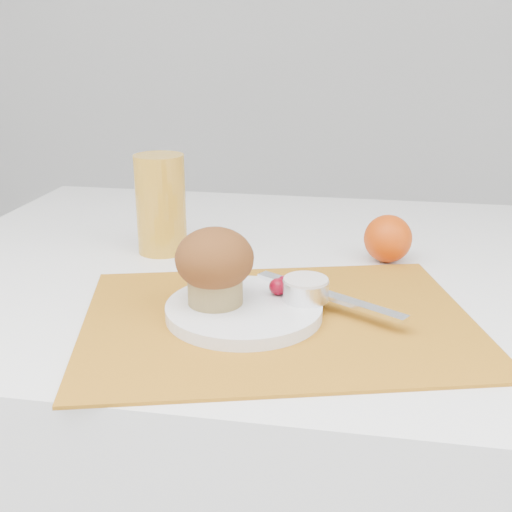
% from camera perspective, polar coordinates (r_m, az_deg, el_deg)
% --- Properties ---
extents(table, '(1.20, 0.80, 0.75)m').
position_cam_1_polar(table, '(1.11, 5.59, -19.39)').
color(table, white).
rests_on(table, ground).
extents(placemat, '(0.52, 0.44, 0.00)m').
position_cam_1_polar(placemat, '(0.75, 2.00, -5.70)').
color(placemat, '#B06D18').
rests_on(placemat, table).
extents(plate, '(0.20, 0.20, 0.01)m').
position_cam_1_polar(plate, '(0.75, -1.08, -4.81)').
color(plate, white).
rests_on(plate, placemat).
extents(ramekin, '(0.07, 0.07, 0.02)m').
position_cam_1_polar(ramekin, '(0.76, 4.43, -3.05)').
color(ramekin, white).
rests_on(ramekin, plate).
extents(cream, '(0.06, 0.06, 0.01)m').
position_cam_1_polar(cream, '(0.75, 4.46, -2.22)').
color(cream, silver).
rests_on(cream, ramekin).
extents(raspberry_near, '(0.02, 0.02, 0.02)m').
position_cam_1_polar(raspberry_near, '(0.77, 1.99, -2.73)').
color(raspberry_near, '#59020F').
rests_on(raspberry_near, plate).
extents(raspberry_far, '(0.02, 0.02, 0.02)m').
position_cam_1_polar(raspberry_far, '(0.78, 2.59, -2.42)').
color(raspberry_far, '#560214').
rests_on(raspberry_far, plate).
extents(butter_knife, '(0.19, 0.12, 0.01)m').
position_cam_1_polar(butter_knife, '(0.77, 6.41, -3.48)').
color(butter_knife, white).
rests_on(butter_knife, plate).
extents(orange, '(0.07, 0.07, 0.07)m').
position_cam_1_polar(orange, '(0.94, 11.64, 1.52)').
color(orange, '#CF4407').
rests_on(orange, table).
extents(juice_glass, '(0.08, 0.08, 0.15)m').
position_cam_1_polar(juice_glass, '(0.97, -8.45, 4.58)').
color(juice_glass, gold).
rests_on(juice_glass, table).
extents(muffin, '(0.09, 0.09, 0.09)m').
position_cam_1_polar(muffin, '(0.73, -3.70, -0.75)').
color(muffin, '#987F49').
rests_on(muffin, plate).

